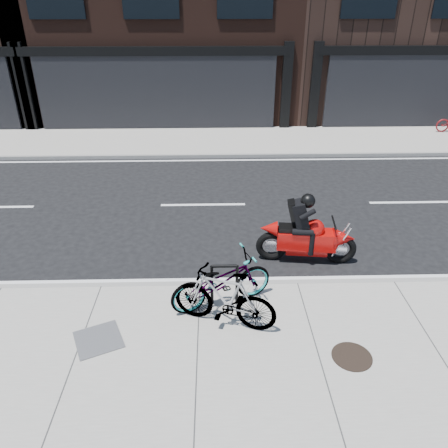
{
  "coord_description": "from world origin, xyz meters",
  "views": [
    {
      "loc": [
        0.3,
        -9.23,
        5.44
      ],
      "look_at": [
        0.52,
        -0.83,
        0.9
      ],
      "focal_mm": 35.0,
      "sensor_mm": 36.0,
      "label": 1
    }
  ],
  "objects_px": {
    "bicycle_front": "(221,281)",
    "bicycle_rear": "(224,298)",
    "bike_rack": "(224,281)",
    "utility_grate": "(98,339)",
    "motorcycle": "(311,235)",
    "manhole_cover": "(352,357)"
  },
  "relations": [
    {
      "from": "bicycle_front",
      "to": "bicycle_rear",
      "type": "height_order",
      "value": "bicycle_rear"
    },
    {
      "from": "bike_rack",
      "to": "bicycle_rear",
      "type": "xyz_separation_m",
      "value": [
        -0.02,
        -0.56,
        0.05
      ]
    },
    {
      "from": "bicycle_front",
      "to": "utility_grate",
      "type": "relative_size",
      "value": 2.66
    },
    {
      "from": "bike_rack",
      "to": "utility_grate",
      "type": "bearing_deg",
      "value": -156.9
    },
    {
      "from": "bicycle_rear",
      "to": "utility_grate",
      "type": "bearing_deg",
      "value": -60.79
    },
    {
      "from": "bike_rack",
      "to": "bicycle_front",
      "type": "bearing_deg",
      "value": -180.0
    },
    {
      "from": "bicycle_rear",
      "to": "motorcycle",
      "type": "height_order",
      "value": "motorcycle"
    },
    {
      "from": "bicycle_rear",
      "to": "motorcycle",
      "type": "xyz_separation_m",
      "value": [
        1.97,
        2.19,
        -0.02
      ]
    },
    {
      "from": "bicycle_front",
      "to": "motorcycle",
      "type": "height_order",
      "value": "motorcycle"
    },
    {
      "from": "manhole_cover",
      "to": "bike_rack",
      "type": "bearing_deg",
      "value": 144.9
    },
    {
      "from": "bicycle_rear",
      "to": "utility_grate",
      "type": "height_order",
      "value": "bicycle_rear"
    },
    {
      "from": "bicycle_rear",
      "to": "bike_rack",
      "type": "bearing_deg",
      "value": -162.44
    },
    {
      "from": "bicycle_front",
      "to": "manhole_cover",
      "type": "xyz_separation_m",
      "value": [
        2.11,
        -1.44,
        -0.52
      ]
    },
    {
      "from": "bike_rack",
      "to": "manhole_cover",
      "type": "relative_size",
      "value": 1.34
    },
    {
      "from": "bicycle_rear",
      "to": "manhole_cover",
      "type": "relative_size",
      "value": 2.85
    },
    {
      "from": "utility_grate",
      "to": "bike_rack",
      "type": "bearing_deg",
      "value": 23.1
    },
    {
      "from": "utility_grate",
      "to": "manhole_cover",
      "type": "bearing_deg",
      "value": -6.8
    },
    {
      "from": "bicycle_front",
      "to": "manhole_cover",
      "type": "height_order",
      "value": "bicycle_front"
    },
    {
      "from": "manhole_cover",
      "to": "bicycle_rear",
      "type": "bearing_deg",
      "value": 156.91
    },
    {
      "from": "bicycle_rear",
      "to": "utility_grate",
      "type": "xyz_separation_m",
      "value": [
        -2.17,
        -0.38,
        -0.56
      ]
    },
    {
      "from": "bicycle_front",
      "to": "bicycle_rear",
      "type": "xyz_separation_m",
      "value": [
        0.04,
        -0.56,
        0.04
      ]
    },
    {
      "from": "bike_rack",
      "to": "motorcycle",
      "type": "xyz_separation_m",
      "value": [
        1.96,
        1.63,
        0.03
      ]
    }
  ]
}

